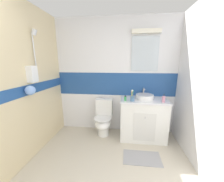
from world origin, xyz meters
name	(u,v)px	position (x,y,z in m)	size (l,w,h in m)	color
ground_plane	(108,170)	(0.00, 1.20, -0.02)	(3.20, 3.48, 0.04)	beige
wall_back_tiled	(116,77)	(0.01, 2.45, 1.26)	(3.20, 0.20, 2.50)	white
wall_left_shower_alcove	(13,86)	(-1.35, 1.20, 1.25)	(0.26, 3.48, 2.50)	beige
wall_right_plain	(221,91)	(1.35, 1.20, 1.25)	(0.10, 3.48, 2.50)	white
vanity_cabinet	(143,119)	(0.60, 2.13, 0.43)	(0.93, 0.56, 0.85)	white
sink_basin	(145,96)	(0.62, 2.16, 0.90)	(0.36, 0.40, 0.19)	white
toilet	(103,119)	(-0.24, 2.16, 0.37)	(0.37, 0.50, 0.79)	white
toothbrush_cup	(132,98)	(0.36, 1.98, 0.91)	(0.08, 0.08, 0.23)	#4C7299
soap_dispenser	(164,99)	(0.94, 1.97, 0.91)	(0.06, 0.06, 0.16)	pink
perfume_flask_small	(125,98)	(0.23, 1.98, 0.90)	(0.04, 0.03, 0.10)	green
bath_mat	(142,158)	(0.53, 1.49, 0.01)	(0.62, 0.35, 0.01)	#99999E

